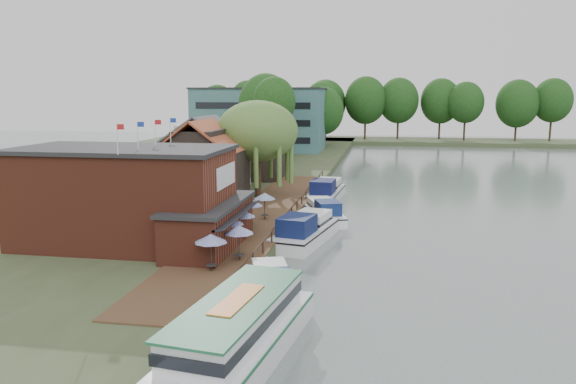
# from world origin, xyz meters

# --- Properties ---
(ground) EXTENTS (260.00, 260.00, 0.00)m
(ground) POSITION_xyz_m (0.00, 0.00, 0.00)
(ground) COLOR slate
(ground) RESTS_ON ground
(land_bank) EXTENTS (50.00, 140.00, 1.00)m
(land_bank) POSITION_xyz_m (-30.00, 35.00, 0.50)
(land_bank) COLOR #384728
(land_bank) RESTS_ON ground
(quay_deck) EXTENTS (6.00, 50.00, 0.10)m
(quay_deck) POSITION_xyz_m (-8.00, 10.00, 1.05)
(quay_deck) COLOR #47301E
(quay_deck) RESTS_ON land_bank
(quay_rail) EXTENTS (0.20, 49.00, 1.00)m
(quay_rail) POSITION_xyz_m (-5.30, 10.50, 1.50)
(quay_rail) COLOR black
(quay_rail) RESTS_ON land_bank
(pub) EXTENTS (20.00, 11.00, 7.30)m
(pub) POSITION_xyz_m (-14.00, -1.00, 4.65)
(pub) COLOR maroon
(pub) RESTS_ON land_bank
(hotel_block) EXTENTS (25.40, 12.40, 12.30)m
(hotel_block) POSITION_xyz_m (-22.00, 70.00, 7.15)
(hotel_block) COLOR #38666B
(hotel_block) RESTS_ON land_bank
(cottage_a) EXTENTS (8.60, 7.60, 8.50)m
(cottage_a) POSITION_xyz_m (-15.00, 14.00, 5.25)
(cottage_a) COLOR black
(cottage_a) RESTS_ON land_bank
(cottage_b) EXTENTS (9.60, 8.60, 8.50)m
(cottage_b) POSITION_xyz_m (-18.00, 24.00, 5.25)
(cottage_b) COLOR beige
(cottage_b) RESTS_ON land_bank
(cottage_c) EXTENTS (7.60, 7.60, 8.50)m
(cottage_c) POSITION_xyz_m (-14.00, 33.00, 5.25)
(cottage_c) COLOR black
(cottage_c) RESTS_ON land_bank
(willow) EXTENTS (8.60, 8.60, 10.43)m
(willow) POSITION_xyz_m (-10.50, 19.00, 6.21)
(willow) COLOR #476B2D
(willow) RESTS_ON land_bank
(umbrella_0) EXTENTS (2.10, 2.10, 2.38)m
(umbrella_0) POSITION_xyz_m (-7.63, -6.39, 2.29)
(umbrella_0) COLOR navy
(umbrella_0) RESTS_ON quay_deck
(umbrella_1) EXTENTS (2.01, 2.01, 2.38)m
(umbrella_1) POSITION_xyz_m (-6.50, -3.87, 2.29)
(umbrella_1) COLOR navy
(umbrella_1) RESTS_ON quay_deck
(umbrella_2) EXTENTS (2.29, 2.29, 2.38)m
(umbrella_2) POSITION_xyz_m (-7.96, -1.41, 2.29)
(umbrella_2) COLOR navy
(umbrella_2) RESTS_ON quay_deck
(umbrella_3) EXTENTS (2.04, 2.04, 2.38)m
(umbrella_3) POSITION_xyz_m (-7.60, 1.19, 2.29)
(umbrella_3) COLOR navy
(umbrella_3) RESTS_ON quay_deck
(umbrella_4) EXTENTS (2.30, 2.30, 2.38)m
(umbrella_4) POSITION_xyz_m (-8.08, 5.36, 2.29)
(umbrella_4) COLOR #1A1C92
(umbrella_4) RESTS_ON quay_deck
(umbrella_5) EXTENTS (1.97, 1.97, 2.38)m
(umbrella_5) POSITION_xyz_m (-7.48, 8.56, 2.29)
(umbrella_5) COLOR navy
(umbrella_5) RESTS_ON quay_deck
(cruiser_0) EXTENTS (5.51, 9.37, 2.12)m
(cruiser_0) POSITION_xyz_m (-3.44, -7.78, 1.06)
(cruiser_0) COLOR white
(cruiser_0) RESTS_ON ground
(cruiser_1) EXTENTS (5.43, 11.16, 2.63)m
(cruiser_1) POSITION_xyz_m (-3.39, 5.45, 1.31)
(cruiser_1) COLOR white
(cruiser_1) RESTS_ON ground
(cruiser_2) EXTENTS (5.94, 9.76, 2.23)m
(cruiser_2) POSITION_xyz_m (-2.82, 13.78, 1.11)
(cruiser_2) COLOR white
(cruiser_2) RESTS_ON ground
(cruiser_3) EXTENTS (4.16, 11.04, 2.67)m
(cruiser_3) POSITION_xyz_m (-3.72, 24.15, 1.33)
(cruiser_3) COLOR white
(cruiser_3) RESTS_ON ground
(tour_boat) EXTENTS (5.75, 14.30, 3.03)m
(tour_boat) POSITION_xyz_m (-3.51, -16.40, 1.52)
(tour_boat) COLOR silver
(tour_boat) RESTS_ON ground
(swan) EXTENTS (0.44, 0.44, 0.44)m
(swan) POSITION_xyz_m (-1.54, -12.69, 0.22)
(swan) COLOR white
(swan) RESTS_ON ground
(bank_tree_0) EXTENTS (6.27, 6.27, 13.58)m
(bank_tree_0) POSITION_xyz_m (-13.47, 42.75, 7.79)
(bank_tree_0) COLOR #143811
(bank_tree_0) RESTS_ON land_bank
(bank_tree_1) EXTENTS (8.80, 8.80, 14.36)m
(bank_tree_1) POSITION_xyz_m (-16.52, 50.84, 8.18)
(bank_tree_1) COLOR #143811
(bank_tree_1) RESTS_ON land_bank
(bank_tree_2) EXTENTS (9.00, 9.00, 14.36)m
(bank_tree_2) POSITION_xyz_m (-18.57, 58.71, 8.18)
(bank_tree_2) COLOR #143811
(bank_tree_2) RESTS_ON land_bank
(bank_tree_3) EXTENTS (8.55, 8.55, 12.50)m
(bank_tree_3) POSITION_xyz_m (-10.21, 77.55, 7.25)
(bank_tree_3) COLOR #143811
(bank_tree_3) RESTS_ON land_bank
(bank_tree_4) EXTENTS (7.71, 7.71, 11.44)m
(bank_tree_4) POSITION_xyz_m (-14.22, 84.79, 6.72)
(bank_tree_4) COLOR #143811
(bank_tree_4) RESTS_ON land_bank
(bank_tree_5) EXTENTS (8.07, 8.07, 13.93)m
(bank_tree_5) POSITION_xyz_m (-12.42, 93.57, 7.97)
(bank_tree_5) COLOR #143811
(bank_tree_5) RESTS_ON land_bank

